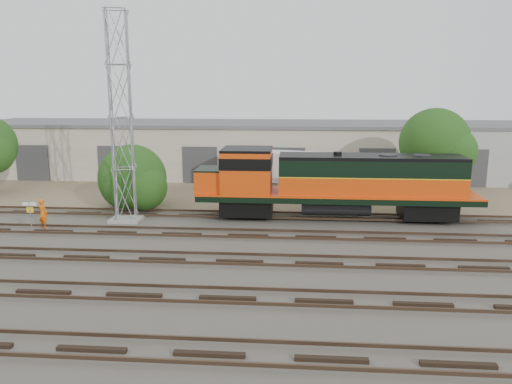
# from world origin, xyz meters

# --- Properties ---
(ground) EXTENTS (140.00, 140.00, 0.00)m
(ground) POSITION_xyz_m (0.00, 0.00, 0.00)
(ground) COLOR #47423A
(ground) RESTS_ON ground
(dirt_strip) EXTENTS (80.00, 16.00, 0.02)m
(dirt_strip) POSITION_xyz_m (0.00, 15.00, 0.01)
(dirt_strip) COLOR #726047
(dirt_strip) RESTS_ON ground
(tracks) EXTENTS (80.00, 20.40, 0.28)m
(tracks) POSITION_xyz_m (0.00, -3.00, 0.08)
(tracks) COLOR black
(tracks) RESTS_ON ground
(warehouse) EXTENTS (58.40, 10.40, 5.30)m
(warehouse) POSITION_xyz_m (0.04, 22.98, 2.65)
(warehouse) COLOR beige
(warehouse) RESTS_ON ground
(locomotive) EXTENTS (18.58, 3.26, 4.47)m
(locomotive) POSITION_xyz_m (5.16, 6.00, 2.54)
(locomotive) COLOR black
(locomotive) RESTS_ON tracks
(signal_tower) EXTENTS (1.98, 1.98, 13.41)m
(signal_tower) POSITION_xyz_m (-8.44, 4.61, 6.55)
(signal_tower) COLOR gray
(signal_tower) RESTS_ON ground
(sign_post) EXTENTS (0.83, 0.06, 2.04)m
(sign_post) POSITION_xyz_m (-13.03, 0.91, 1.43)
(sign_post) COLOR gray
(sign_post) RESTS_ON ground
(worker) EXTENTS (0.82, 0.71, 1.89)m
(worker) POSITION_xyz_m (-13.02, 2.34, 0.95)
(worker) COLOR orange
(worker) RESTS_ON ground
(semi_trailer) EXTENTS (11.78, 5.48, 3.57)m
(semi_trailer) POSITION_xyz_m (2.61, 13.24, 2.24)
(semi_trailer) COLOR silver
(semi_trailer) RESTS_ON ground
(tree_mid) EXTENTS (5.21, 4.96, 4.96)m
(tree_mid) POSITION_xyz_m (-8.88, 8.03, 2.06)
(tree_mid) COLOR #382619
(tree_mid) RESTS_ON ground
(tree_east) EXTENTS (5.60, 5.33, 7.20)m
(tree_east) POSITION_xyz_m (13.61, 12.00, 4.39)
(tree_east) COLOR #382619
(tree_east) RESTS_ON ground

